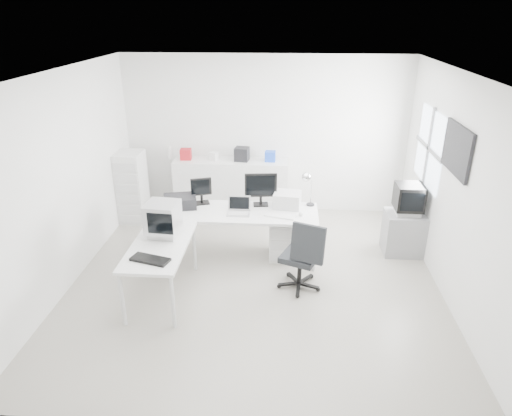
# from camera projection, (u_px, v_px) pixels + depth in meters

# --- Properties ---
(floor) EXTENTS (5.00, 5.00, 0.01)m
(floor) POSITION_uv_depth(u_px,v_px,m) (255.00, 279.00, 6.39)
(floor) COLOR beige
(floor) RESTS_ON ground
(ceiling) EXTENTS (5.00, 5.00, 0.01)m
(ceiling) POSITION_uv_depth(u_px,v_px,m) (255.00, 73.00, 5.27)
(ceiling) COLOR white
(ceiling) RESTS_ON back_wall
(back_wall) EXTENTS (5.00, 0.02, 2.80)m
(back_wall) POSITION_uv_depth(u_px,v_px,m) (265.00, 136.00, 8.12)
(back_wall) COLOR white
(back_wall) RESTS_ON floor
(left_wall) EXTENTS (0.02, 5.00, 2.80)m
(left_wall) POSITION_uv_depth(u_px,v_px,m) (66.00, 181.00, 5.99)
(left_wall) COLOR white
(left_wall) RESTS_ON floor
(right_wall) EXTENTS (0.02, 5.00, 2.80)m
(right_wall) POSITION_uv_depth(u_px,v_px,m) (455.00, 191.00, 5.67)
(right_wall) COLOR white
(right_wall) RESTS_ON floor
(window) EXTENTS (0.02, 1.20, 1.10)m
(window) POSITION_uv_depth(u_px,v_px,m) (429.00, 148.00, 6.69)
(window) COLOR white
(window) RESTS_ON right_wall
(wall_picture) EXTENTS (0.04, 0.90, 0.60)m
(wall_picture) POSITION_uv_depth(u_px,v_px,m) (457.00, 150.00, 5.56)
(wall_picture) COLOR black
(wall_picture) RESTS_ON right_wall
(main_desk) EXTENTS (2.40, 0.80, 0.75)m
(main_desk) POSITION_uv_depth(u_px,v_px,m) (236.00, 234.00, 6.85)
(main_desk) COLOR silver
(main_desk) RESTS_ON floor
(side_desk) EXTENTS (0.70, 1.40, 0.75)m
(side_desk) POSITION_uv_depth(u_px,v_px,m) (162.00, 270.00, 5.90)
(side_desk) COLOR silver
(side_desk) RESTS_ON floor
(drawer_pedestal) EXTENTS (0.40, 0.50, 0.60)m
(drawer_pedestal) POSITION_uv_depth(u_px,v_px,m) (283.00, 238.00, 6.88)
(drawer_pedestal) COLOR silver
(drawer_pedestal) RESTS_ON floor
(inkjet_printer) EXTENTS (0.55, 0.47, 0.17)m
(inkjet_printer) POSITION_uv_depth(u_px,v_px,m) (180.00, 202.00, 6.81)
(inkjet_printer) COLOR black
(inkjet_printer) RESTS_ON main_desk
(lcd_monitor_small) EXTENTS (0.35, 0.27, 0.39)m
(lcd_monitor_small) POSITION_uv_depth(u_px,v_px,m) (201.00, 192.00, 6.88)
(lcd_monitor_small) COLOR black
(lcd_monitor_small) RESTS_ON main_desk
(lcd_monitor_large) EXTENTS (0.50, 0.24, 0.50)m
(lcd_monitor_large) POSITION_uv_depth(u_px,v_px,m) (261.00, 190.00, 6.80)
(lcd_monitor_large) COLOR black
(lcd_monitor_large) RESTS_ON main_desk
(laptop) EXTENTS (0.35, 0.36, 0.23)m
(laptop) POSITION_uv_depth(u_px,v_px,m) (238.00, 207.00, 6.55)
(laptop) COLOR #B7B7BA
(laptop) RESTS_ON main_desk
(white_keyboard) EXTENTS (0.46, 0.25, 0.02)m
(white_keyboard) POSITION_uv_depth(u_px,v_px,m) (280.00, 216.00, 6.51)
(white_keyboard) COLOR silver
(white_keyboard) RESTS_ON main_desk
(white_mouse) EXTENTS (0.07, 0.07, 0.07)m
(white_mouse) POSITION_uv_depth(u_px,v_px,m) (301.00, 214.00, 6.53)
(white_mouse) COLOR silver
(white_mouse) RESTS_ON main_desk
(laser_printer) EXTENTS (0.43, 0.38, 0.22)m
(laser_printer) POSITION_uv_depth(u_px,v_px,m) (287.00, 200.00, 6.80)
(laser_printer) COLOR #BCBCBC
(laser_printer) RESTS_ON main_desk
(desk_lamp) EXTENTS (0.17, 0.17, 0.45)m
(desk_lamp) POSITION_uv_depth(u_px,v_px,m) (311.00, 191.00, 6.81)
(desk_lamp) COLOR silver
(desk_lamp) RESTS_ON main_desk
(crt_monitor) EXTENTS (0.47, 0.47, 0.49)m
(crt_monitor) POSITION_uv_depth(u_px,v_px,m) (163.00, 218.00, 5.87)
(crt_monitor) COLOR #B7B7BA
(crt_monitor) RESTS_ON side_desk
(black_keyboard) EXTENTS (0.50, 0.31, 0.03)m
(black_keyboard) POSITION_uv_depth(u_px,v_px,m) (150.00, 259.00, 5.37)
(black_keyboard) COLOR black
(black_keyboard) RESTS_ON side_desk
(office_chair) EXTENTS (0.77, 0.77, 1.03)m
(office_chair) POSITION_uv_depth(u_px,v_px,m) (300.00, 253.00, 6.02)
(office_chair) COLOR black
(office_chair) RESTS_ON floor
(tv_cabinet) EXTENTS (0.60, 0.49, 0.66)m
(tv_cabinet) POSITION_uv_depth(u_px,v_px,m) (404.00, 233.00, 6.98)
(tv_cabinet) COLOR gray
(tv_cabinet) RESTS_ON floor
(crt_tv) EXTENTS (0.50, 0.48, 0.45)m
(crt_tv) POSITION_uv_depth(u_px,v_px,m) (409.00, 200.00, 6.75)
(crt_tv) COLOR black
(crt_tv) RESTS_ON tv_cabinet
(sideboard) EXTENTS (2.03, 0.51, 1.01)m
(sideboard) POSITION_uv_depth(u_px,v_px,m) (231.00, 187.00, 8.28)
(sideboard) COLOR silver
(sideboard) RESTS_ON floor
(clutter_box_a) EXTENTS (0.20, 0.18, 0.19)m
(clutter_box_a) POSITION_uv_depth(u_px,v_px,m) (186.00, 154.00, 8.09)
(clutter_box_a) COLOR #A5171E
(clutter_box_a) RESTS_ON sideboard
(clutter_box_b) EXTENTS (0.18, 0.17, 0.14)m
(clutter_box_b) POSITION_uv_depth(u_px,v_px,m) (214.00, 156.00, 8.06)
(clutter_box_b) COLOR silver
(clutter_box_b) RESTS_ON sideboard
(clutter_box_c) EXTENTS (0.27, 0.25, 0.24)m
(clutter_box_c) POSITION_uv_depth(u_px,v_px,m) (242.00, 154.00, 8.01)
(clutter_box_c) COLOR black
(clutter_box_c) RESTS_ON sideboard
(clutter_box_d) EXTENTS (0.19, 0.16, 0.18)m
(clutter_box_d) POSITION_uv_depth(u_px,v_px,m) (270.00, 156.00, 7.99)
(clutter_box_d) COLOR blue
(clutter_box_d) RESTS_ON sideboard
(clutter_bottle) EXTENTS (0.07, 0.07, 0.22)m
(clutter_bottle) POSITION_uv_depth(u_px,v_px,m) (170.00, 152.00, 8.14)
(clutter_bottle) COLOR silver
(clutter_bottle) RESTS_ON sideboard
(filing_cabinet) EXTENTS (0.44, 0.52, 1.25)m
(filing_cabinet) POSITION_uv_depth(u_px,v_px,m) (132.00, 187.00, 7.94)
(filing_cabinet) COLOR silver
(filing_cabinet) RESTS_ON floor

